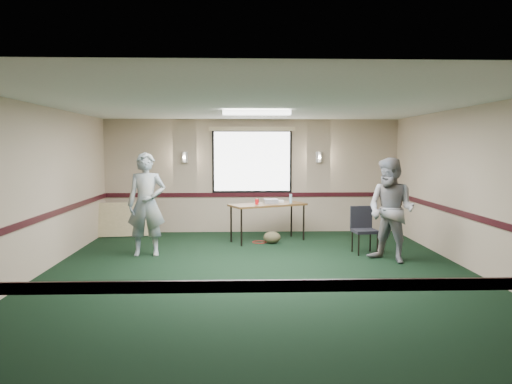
{
  "coord_description": "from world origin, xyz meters",
  "views": [
    {
      "loc": [
        -0.33,
        -7.92,
        2.01
      ],
      "look_at": [
        0.0,
        1.3,
        1.2
      ],
      "focal_mm": 35.0,
      "sensor_mm": 36.0,
      "label": 1
    }
  ],
  "objects_px": {
    "projector": "(271,201)",
    "person_right": "(391,210)",
    "conference_chair": "(363,226)",
    "person_left": "(147,204)",
    "folding_table": "(268,206)"
  },
  "relations": [
    {
      "from": "conference_chair",
      "to": "person_left",
      "type": "relative_size",
      "value": 0.46
    },
    {
      "from": "folding_table",
      "to": "projector",
      "type": "distance_m",
      "value": 0.13
    },
    {
      "from": "conference_chair",
      "to": "person_left",
      "type": "height_order",
      "value": "person_left"
    },
    {
      "from": "conference_chair",
      "to": "person_left",
      "type": "xyz_separation_m",
      "value": [
        -4.12,
        -0.09,
        0.44
      ]
    },
    {
      "from": "projector",
      "to": "person_left",
      "type": "xyz_separation_m",
      "value": [
        -2.42,
        -1.38,
        0.1
      ]
    },
    {
      "from": "conference_chair",
      "to": "projector",
      "type": "bearing_deg",
      "value": 136.69
    },
    {
      "from": "projector",
      "to": "person_right",
      "type": "height_order",
      "value": "person_right"
    },
    {
      "from": "projector",
      "to": "person_right",
      "type": "relative_size",
      "value": 0.16
    },
    {
      "from": "conference_chair",
      "to": "person_left",
      "type": "distance_m",
      "value": 4.15
    },
    {
      "from": "person_right",
      "to": "projector",
      "type": "bearing_deg",
      "value": -179.01
    },
    {
      "from": "folding_table",
      "to": "person_left",
      "type": "xyz_separation_m",
      "value": [
        -2.35,
        -1.35,
        0.21
      ]
    },
    {
      "from": "projector",
      "to": "person_left",
      "type": "distance_m",
      "value": 2.79
    },
    {
      "from": "person_left",
      "to": "person_right",
      "type": "bearing_deg",
      "value": -11.72
    },
    {
      "from": "person_left",
      "to": "folding_table",
      "type": "bearing_deg",
      "value": 27.02
    },
    {
      "from": "person_left",
      "to": "person_right",
      "type": "relative_size",
      "value": 1.05
    }
  ]
}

